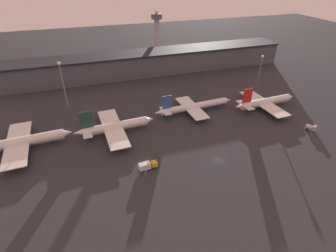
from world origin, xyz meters
TOP-DOWN VIEW (x-y plane):
  - ground at (0.00, 0.00)m, footprint 600.00×600.00m
  - terminal_building at (0.00, 109.87)m, footprint 206.31×22.19m
  - airplane_0 at (-80.03, 34.50)m, footprint 44.47×37.15m
  - airplane_1 at (-38.39, 34.72)m, footprint 39.67×37.28m
  - airplane_2 at (6.55, 42.62)m, footprint 47.07×28.21m
  - airplane_3 at (47.08, 34.52)m, footprint 40.60×34.84m
  - service_vehicle_0 at (-30.10, 4.04)m, footprint 7.84×3.36m
  - service_vehicle_1 at (54.24, 6.58)m, footprint 4.33×5.04m
  - lamp_post_0 at (-59.94, 66.02)m, footprint 1.80×1.80m
  - lamp_post_1 at (64.29, 66.02)m, footprint 1.80×1.80m
  - control_tower at (15.29, 145.42)m, footprint 9.00×9.00m

SIDE VIEW (x-z plane):
  - ground at x=0.00m, z-range 0.00..0.00m
  - service_vehicle_1 at x=54.24m, z-range 0.13..3.49m
  - service_vehicle_0 at x=-30.10m, z-range 0.20..3.55m
  - airplane_2 at x=6.55m, z-range -3.03..9.67m
  - airplane_3 at x=47.08m, z-range -3.40..10.66m
  - airplane_1 at x=-38.39m, z-range -3.44..10.83m
  - airplane_0 at x=-80.03m, z-range -3.15..11.00m
  - terminal_building at x=0.00m, z-range 0.05..16.33m
  - lamp_post_1 at x=64.29m, z-range 3.11..23.12m
  - lamp_post_0 at x=-59.94m, z-range 3.56..32.03m
  - control_tower at x=15.29m, z-range 3.29..42.15m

